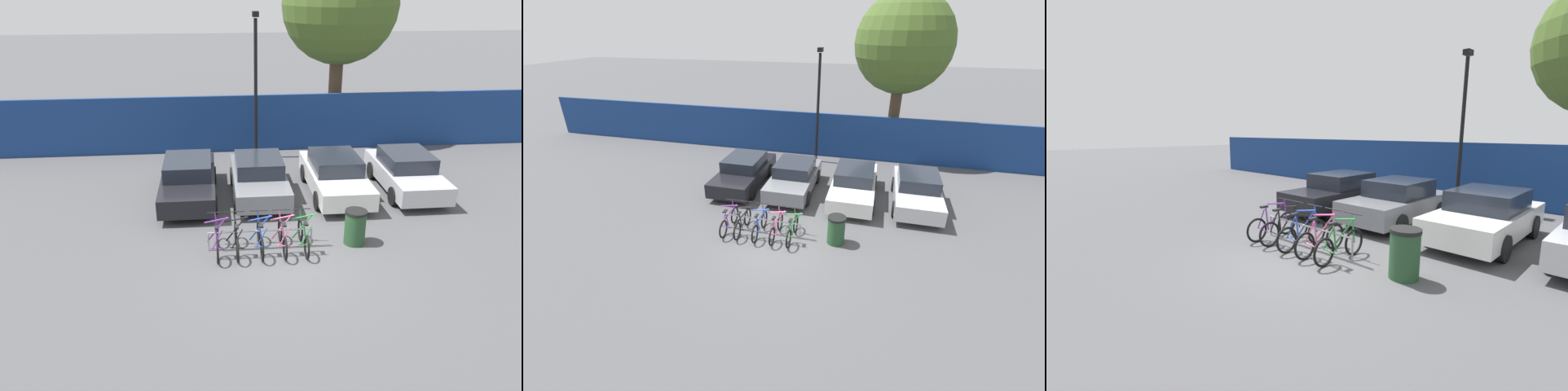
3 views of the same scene
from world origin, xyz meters
TOP-DOWN VIEW (x-y plane):
  - ground_plane at (0.00, 0.00)m, footprint 120.00×120.00m
  - hoarding_wall at (0.00, 9.50)m, footprint 36.00×0.16m
  - bike_rack at (-0.69, 0.68)m, footprint 2.96×0.04m
  - bicycle_purple at (-1.90, 0.53)m, footprint 0.68×1.71m
  - bicycle_black at (-1.36, 0.53)m, footprint 0.68×1.71m
  - bicycle_blue at (-0.70, 0.53)m, footprint 0.68×1.71m
  - bicycle_pink at (-0.07, 0.53)m, footprint 0.68×1.71m
  - bicycle_green at (0.52, 0.53)m, footprint 0.68×1.71m
  - car_black at (-2.80, 4.47)m, footprint 1.91×4.53m
  - car_grey at (-0.37, 4.42)m, footprint 1.91×4.17m
  - car_white at (2.31, 4.40)m, footprint 1.91×4.43m
  - lamp_post at (-0.12, 8.50)m, footprint 0.24×0.44m
  - trash_bin at (2.04, 0.72)m, footprint 0.63×0.63m

SIDE VIEW (x-z plane):
  - ground_plane at x=0.00m, z-range 0.00..0.00m
  - bicycle_purple at x=-1.90m, z-range -0.15..0.90m
  - bicycle_black at x=-1.36m, z-range -0.15..0.90m
  - bicycle_blue at x=-0.70m, z-range -0.15..0.90m
  - bicycle_pink at x=-0.07m, z-range -0.15..0.90m
  - bicycle_green at x=0.52m, z-range -0.15..0.90m
  - bike_rack at x=-0.69m, z-range 0.19..0.76m
  - trash_bin at x=2.04m, z-range 0.00..1.03m
  - car_grey at x=-0.37m, z-range -0.01..1.39m
  - car_white at x=2.31m, z-range -0.01..1.39m
  - car_black at x=-2.80m, z-range -0.01..1.39m
  - hoarding_wall at x=0.00m, z-range 0.00..2.45m
  - lamp_post at x=-0.12m, z-range 0.35..6.23m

